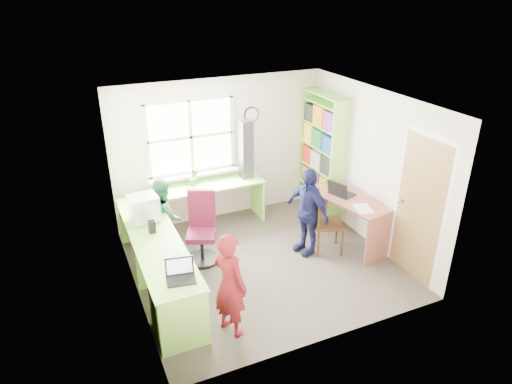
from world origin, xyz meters
The scene contains 19 objects.
room centered at (0.01, 0.10, 1.22)m, with size 3.64×3.44×2.44m.
l_desk centered at (-1.31, -0.28, 0.46)m, with size 2.38×2.95×0.75m.
right_desk centered at (1.48, 0.03, 0.56)m, with size 0.84×1.43×0.77m.
bookshelf centered at (1.65, 1.19, 1.00)m, with size 0.30×1.02×2.10m.
swivel_chair centered at (-0.75, 0.50, 0.46)m, with size 0.65×0.65×1.06m.
wooden_chair centered at (0.98, -0.03, 0.53)m, with size 0.54×0.54×0.98m.
crt_monitor centered at (-1.52, 0.61, 0.94)m, with size 0.40×0.36×0.37m.
laptop_left centered at (-1.43, -0.89, 0.80)m, with size 0.36×0.31×0.22m.
laptop_right centered at (1.37, 0.17, 0.83)m, with size 0.40×0.44×0.24m.
speaker_a centered at (-1.50, 0.24, 0.84)m, with size 0.09×0.09×0.17m.
speaker_b centered at (-1.47, 0.78, 0.84)m, with size 0.11×0.11×0.18m.
cd_tower centered at (0.35, 1.44, 1.24)m, with size 0.21×0.19×0.98m.
game_box centered at (1.42, 0.46, 0.80)m, with size 0.34×0.34×0.06m.
paper_a centered at (-1.44, -0.30, 0.75)m, with size 0.23×0.30×0.00m.
paper_b centered at (1.42, -0.36, 0.78)m, with size 0.30×0.37×0.00m.
potted_plant centered at (-0.55, 1.46, 0.89)m, with size 0.15×0.12×0.27m, color #2C6C2B.
person_red centered at (-0.93, -1.11, 0.65)m, with size 0.48×0.31×1.31m, color maroon.
person_green centered at (-1.20, 0.90, 0.60)m, with size 0.58×0.45×1.20m, color #2F763E.
person_navy centered at (0.74, 0.05, 0.68)m, with size 0.80×0.33×1.36m, color #161945.
Camera 1 is at (-2.37, -5.08, 3.78)m, focal length 32.00 mm.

